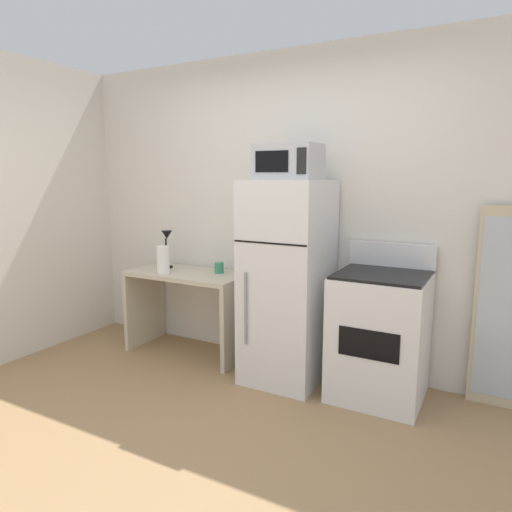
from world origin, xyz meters
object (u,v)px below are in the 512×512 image
Objects in this scene: desk at (189,297)px; desk_lamp at (167,243)px; refrigerator at (288,282)px; coffee_mug at (219,268)px; oven_range at (379,335)px; leaning_mirror at (509,310)px; microwave at (288,162)px; paper_towel_roll at (163,260)px.

desk_lamp is at bearing 170.79° from desk.
coffee_mug is at bearing 168.12° from refrigerator.
leaning_mirror is at bearing 17.71° from oven_range.
desk_lamp is 0.77× the size of microwave.
refrigerator is at bearing -11.88° from coffee_mug.
coffee_mug is at bearing 19.96° from desk.
leaning_mirror is (2.25, 0.12, -0.10)m from coffee_mug.
leaning_mirror is at bearing 5.05° from desk.
microwave is at bearing -168.79° from leaning_mirror.
desk is at bearing 175.58° from microwave.
leaning_mirror is at bearing 11.21° from microwave.
desk_lamp reaches higher than paper_towel_roll.
microwave reaches higher than paper_towel_roll.
desk is at bearing -160.04° from coffee_mug.
coffee_mug is 1.50m from oven_range.
desk_lamp is 3.72× the size of coffee_mug.
microwave reaches higher than coffee_mug.
paper_towel_roll is (-0.16, -0.14, 0.35)m from desk.
desk_lamp is at bearing 174.57° from microwave.
desk_lamp is at bearing 175.52° from refrigerator.
microwave is (1.27, -0.12, 0.70)m from desk_lamp.
desk is 2.37× the size of microwave.
desk is 1.04m from refrigerator.
refrigerator is 3.40× the size of microwave.
desk_lamp is 0.23× the size of refrigerator.
paper_towel_roll reaches higher than desk.
microwave is at bearing -176.39° from oven_range.
leaning_mirror reaches higher than paper_towel_roll.
oven_range reaches higher than paper_towel_roll.
refrigerator is 0.78m from oven_range.
desk_lamp is 1.46m from microwave.
oven_range is (1.45, -0.13, -0.33)m from coffee_mug.
refrigerator is at bearing 90.31° from microwave.
desk_lamp is 0.57m from coffee_mug.
desk_lamp reaches higher than desk.
coffee_mug is at bearing 174.86° from oven_range.
microwave is 0.42× the size of oven_range.
desk is at bearing 178.92° from oven_range.
oven_range is 0.79× the size of leaning_mirror.
desk is 3.09× the size of desk_lamp.
desk_lamp is 1.47× the size of paper_towel_roll.
refrigerator is 1.54m from leaning_mirror.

